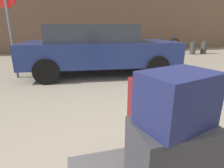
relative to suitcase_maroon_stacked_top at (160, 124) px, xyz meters
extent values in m
cube|color=maroon|center=(0.00, 0.00, 0.00)|extent=(0.42, 0.26, 0.68)
cube|color=#191E47|center=(-0.22, -0.47, 0.40)|extent=(0.33, 0.27, 0.22)
cube|color=navy|center=(0.42, 4.24, -0.04)|extent=(4.47, 2.25, 0.64)
cube|color=#2D333D|center=(0.17, 4.27, 0.51)|extent=(2.56, 1.83, 0.46)
cylinder|color=black|center=(1.92, 4.93, -0.36)|extent=(0.66, 0.29, 0.64)
cylinder|color=black|center=(1.74, 3.24, -0.36)|extent=(0.66, 0.29, 0.64)
cylinder|color=black|center=(-0.90, 5.24, -0.36)|extent=(0.66, 0.29, 0.64)
cylinder|color=black|center=(-1.08, 3.55, -0.36)|extent=(0.66, 0.29, 0.64)
torus|color=black|center=(4.81, 8.58, -0.32)|extent=(0.72, 0.15, 0.72)
torus|color=black|center=(5.84, 8.71, -0.32)|extent=(0.72, 0.15, 0.72)
cylinder|color=#194C8C|center=(5.33, 8.65, -0.12)|extent=(1.00, 0.17, 0.04)
cylinder|color=#194C8C|center=(5.13, 8.62, 0.03)|extent=(0.04, 0.04, 0.30)
cylinder|color=#194C8C|center=(5.77, 8.70, 0.08)|extent=(0.04, 0.04, 0.40)
cylinder|color=#383838|center=(2.86, 7.08, -0.36)|extent=(0.28, 0.28, 0.64)
cylinder|color=#383838|center=(4.38, 7.08, -0.36)|extent=(0.28, 0.28, 0.64)
cylinder|color=#383838|center=(5.86, 7.08, -0.36)|extent=(0.28, 0.28, 0.64)
cylinder|color=#383838|center=(6.53, 7.08, -0.36)|extent=(0.28, 0.28, 0.64)
cylinder|color=slate|center=(-1.94, 4.39, 0.47)|extent=(0.07, 0.07, 2.30)
camera|label=1|loc=(-0.63, -1.04, 0.67)|focal=29.03mm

